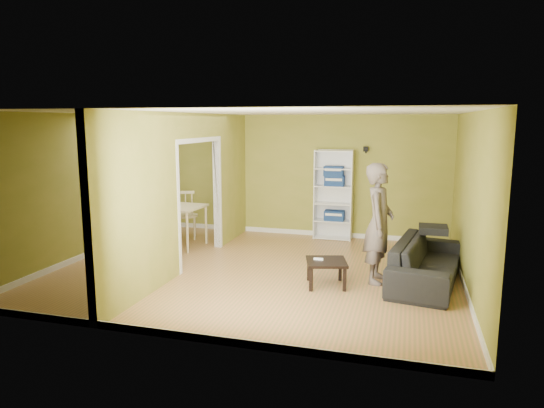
{
  "coord_description": "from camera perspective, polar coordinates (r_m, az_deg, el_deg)",
  "views": [
    {
      "loc": [
        2.37,
        -7.45,
        2.45
      ],
      "look_at": [
        0.2,
        0.2,
        1.1
      ],
      "focal_mm": 32.0,
      "sensor_mm": 36.0,
      "label": 1
    }
  ],
  "objects": [
    {
      "name": "room_shell",
      "position": [
        7.9,
        -1.79,
        1.26
      ],
      "size": [
        6.5,
        6.5,
        6.5
      ],
      "color": "#B77848",
      "rests_on": "ground"
    },
    {
      "name": "partition",
      "position": [
        8.34,
        -9.68,
        1.57
      ],
      "size": [
        0.22,
        5.5,
        2.6
      ],
      "primitive_type": null,
      "color": "#9B953C",
      "rests_on": "ground"
    },
    {
      "name": "wall_speaker",
      "position": [
        10.19,
        10.98,
        6.37
      ],
      "size": [
        0.1,
        0.1,
        0.1
      ],
      "primitive_type": "cube",
      "color": "black",
      "rests_on": "room_shell"
    },
    {
      "name": "sofa",
      "position": [
        7.85,
        17.78,
        -5.75
      ],
      "size": [
        2.38,
        1.32,
        0.86
      ],
      "primitive_type": "imported",
      "rotation": [
        0.0,
        0.0,
        1.41
      ],
      "color": "black",
      "rests_on": "ground"
    },
    {
      "name": "person",
      "position": [
        7.55,
        12.51,
        -1.05
      ],
      "size": [
        0.83,
        0.68,
        2.16
      ],
      "primitive_type": "imported",
      "rotation": [
        0.0,
        0.0,
        1.49
      ],
      "color": "slate",
      "rests_on": "ground"
    },
    {
      "name": "bookshelf",
      "position": [
        10.28,
        7.28,
        1.11
      ],
      "size": [
        0.79,
        0.35,
        1.88
      ],
      "color": "white",
      "rests_on": "ground"
    },
    {
      "name": "paper_box_navy_a",
      "position": [
        10.3,
        7.35,
        -1.34
      ],
      "size": [
        0.41,
        0.27,
        0.21
      ],
      "primitive_type": "cube",
      "color": "navy",
      "rests_on": "bookshelf"
    },
    {
      "name": "paper_box_navy_b",
      "position": [
        10.19,
        7.38,
        2.72
      ],
      "size": [
        0.4,
        0.26,
        0.21
      ],
      "primitive_type": "cube",
      "color": "navy",
      "rests_on": "bookshelf"
    },
    {
      "name": "paper_box_navy_c",
      "position": [
        10.17,
        7.28,
        3.86
      ],
      "size": [
        0.4,
        0.26,
        0.2
      ],
      "primitive_type": "cube",
      "color": "navy",
      "rests_on": "bookshelf"
    },
    {
      "name": "coffee_table",
      "position": [
        7.39,
        6.41,
        -7.07
      ],
      "size": [
        0.59,
        0.59,
        0.39
      ],
      "rotation": [
        0.0,
        0.0,
        0.27
      ],
      "color": "black",
      "rests_on": "ground"
    },
    {
      "name": "game_controller",
      "position": [
        7.39,
        5.5,
        -6.45
      ],
      "size": [
        0.14,
        0.04,
        0.03
      ],
      "primitive_type": "cube",
      "color": "white",
      "rests_on": "coffee_table"
    },
    {
      "name": "dining_table",
      "position": [
        9.83,
        -11.94,
        -0.61
      ],
      "size": [
        1.31,
        0.87,
        0.82
      ],
      "rotation": [
        0.0,
        0.0,
        -0.07
      ],
      "color": "tan",
      "rests_on": "ground"
    },
    {
      "name": "chair_left",
      "position": [
        10.26,
        -15.1,
        -1.74
      ],
      "size": [
        0.49,
        0.49,
        0.97
      ],
      "primitive_type": null,
      "rotation": [
        0.0,
        0.0,
        -1.46
      ],
      "color": "tan",
      "rests_on": "ground"
    },
    {
      "name": "chair_near",
      "position": [
        9.26,
        -13.24,
        -2.8
      ],
      "size": [
        0.55,
        0.55,
        1.0
      ],
      "primitive_type": null,
      "rotation": [
        0.0,
        0.0,
        -0.23
      ],
      "color": "tan",
      "rests_on": "ground"
    },
    {
      "name": "chair_far",
      "position": [
        10.41,
        -10.03,
        -1.17
      ],
      "size": [
        0.63,
        0.63,
        1.05
      ],
      "primitive_type": null,
      "rotation": [
        0.0,
        0.0,
        3.54
      ],
      "color": "tan",
      "rests_on": "ground"
    }
  ]
}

